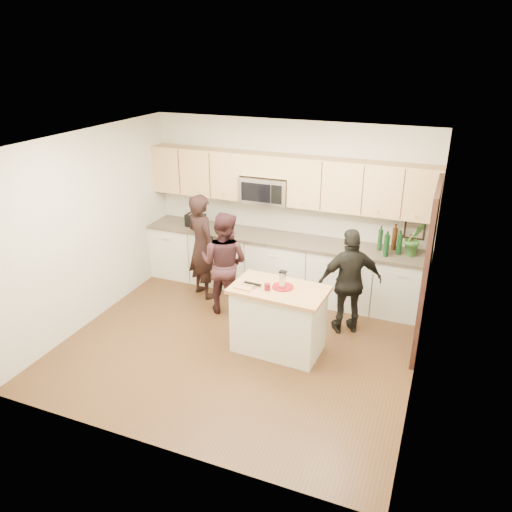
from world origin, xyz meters
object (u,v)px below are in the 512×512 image
at_px(woman_left, 202,246).
at_px(woman_right, 350,282).
at_px(toaster, 196,220).
at_px(island, 279,319).
at_px(woman_center, 224,263).

distance_m(woman_left, woman_right, 2.38).
bearing_deg(toaster, woman_right, -15.63).
bearing_deg(island, toaster, 145.45).
bearing_deg(island, woman_center, 150.79).
xyz_separation_m(toaster, woman_center, (0.93, -0.87, -0.27)).
height_order(island, woman_right, woman_right).
relative_size(island, woman_right, 0.82).
height_order(woman_center, woman_right, woman_center).
height_order(island, woman_left, woman_left).
xyz_separation_m(island, toaster, (-2.02, 1.57, 0.59)).
distance_m(woman_center, woman_right, 1.84).
bearing_deg(woman_right, toaster, -44.71).
bearing_deg(island, woman_right, 50.50).
bearing_deg(woman_right, woman_left, -34.68).
bearing_deg(woman_center, woman_right, -176.15).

